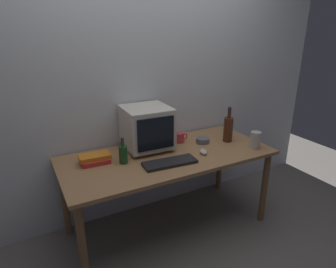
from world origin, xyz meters
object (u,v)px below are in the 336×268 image
at_px(keyboard, 170,163).
at_px(computer_mouse, 203,152).
at_px(book_stack, 95,159).
at_px(cd_spindle, 203,140).
at_px(crt_monitor, 147,128).
at_px(bottle_tall, 228,128).
at_px(mug, 180,138).
at_px(metal_canister, 255,140).
at_px(bottle_short, 123,154).

xyz_separation_m(keyboard, computer_mouse, (0.34, 0.04, 0.01)).
relative_size(book_stack, cd_spindle, 2.01).
bearing_deg(crt_monitor, bottle_tall, -14.65).
distance_m(bottle_tall, mug, 0.45).
relative_size(cd_spindle, metal_canister, 0.80).
bearing_deg(keyboard, bottle_tall, 18.31).
height_order(computer_mouse, bottle_tall, bottle_tall).
height_order(crt_monitor, bottle_short, crt_monitor).
relative_size(bottle_tall, bottle_short, 1.57).
relative_size(keyboard, computer_mouse, 4.20).
xyz_separation_m(mug, metal_canister, (0.50, -0.43, 0.03)).
relative_size(bottle_short, metal_canister, 1.41).
distance_m(computer_mouse, cd_spindle, 0.25).
distance_m(bottle_tall, metal_canister, 0.27).
height_order(crt_monitor, computer_mouse, crt_monitor).
bearing_deg(metal_canister, mug, 139.60).
distance_m(keyboard, mug, 0.46).
relative_size(mug, metal_canister, 0.80).
distance_m(keyboard, cd_spindle, 0.53).
relative_size(bottle_tall, metal_canister, 2.20).
bearing_deg(computer_mouse, bottle_short, -170.47).
distance_m(crt_monitor, keyboard, 0.41).
height_order(crt_monitor, bottle_tall, crt_monitor).
bearing_deg(bottle_tall, metal_canister, -67.54).
xyz_separation_m(computer_mouse, mug, (-0.04, 0.31, 0.03)).
bearing_deg(keyboard, bottle_short, 153.36).
height_order(bottle_tall, metal_canister, bottle_tall).
relative_size(keyboard, bottle_tall, 1.27).
relative_size(book_stack, mug, 2.01).
bearing_deg(metal_canister, bottle_short, 166.79).
bearing_deg(book_stack, mug, 4.49).
distance_m(computer_mouse, metal_canister, 0.48).
relative_size(bottle_short, cd_spindle, 1.76).
xyz_separation_m(bottle_tall, bottle_short, (-1.01, 0.01, -0.05)).
xyz_separation_m(crt_monitor, cd_spindle, (0.50, -0.12, -0.17)).
height_order(bottle_short, mug, bottle_short).
bearing_deg(book_stack, cd_spindle, -2.53).
xyz_separation_m(computer_mouse, book_stack, (-0.84, 0.25, 0.02)).
relative_size(computer_mouse, book_stack, 0.42).
relative_size(book_stack, metal_canister, 1.61).
bearing_deg(cd_spindle, keyboard, -152.55).
relative_size(keyboard, book_stack, 1.74).
bearing_deg(crt_monitor, metal_canister, -27.76).
bearing_deg(crt_monitor, cd_spindle, -12.97).
height_order(mug, cd_spindle, mug).
height_order(book_stack, metal_canister, metal_canister).
distance_m(bottle_short, cd_spindle, 0.79).
bearing_deg(bottle_short, book_stack, 152.17).
xyz_separation_m(computer_mouse, bottle_tall, (0.36, 0.13, 0.11)).
bearing_deg(mug, metal_canister, -40.40).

